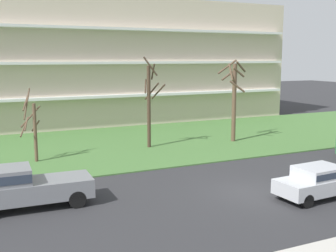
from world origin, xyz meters
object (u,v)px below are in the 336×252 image
Objects in this scene: tree_center at (234,96)px; pickup_gray_near_left at (26,186)px; tree_left at (150,102)px; sedan_silver_center_right at (319,180)px; tree_far_left at (33,128)px.

tree_center is 19.30m from pickup_gray_near_left.
tree_center is at bearing -150.48° from pickup_gray_near_left.
pickup_gray_near_left is (-10.02, -9.53, -2.45)m from tree_left.
pickup_gray_near_left is at bearing -152.62° from tree_center.
tree_left is at bearing 173.91° from tree_center.
tree_center is 14.15m from sedan_silver_center_right.
tree_center is (6.95, -0.74, 0.23)m from tree_left.
sedan_silver_center_right is (-3.92, -13.30, -2.82)m from tree_center.
tree_left is 1.25× the size of pickup_gray_near_left.
tree_far_left is at bearing -173.91° from tree_left.
tree_far_left is 8.84m from pickup_gray_near_left.
tree_left reaches higher than tree_center.
tree_center is 1.47× the size of sedan_silver_center_right.
pickup_gray_near_left is 13.81m from sedan_silver_center_right.
tree_center is at bearing -6.09° from tree_left.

